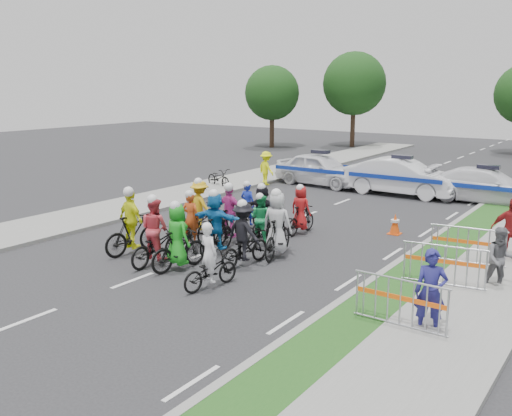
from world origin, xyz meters
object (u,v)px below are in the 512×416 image
Objects in this scene: rider_2 at (156,239)px; tree_0 at (272,93)px; barrier_2 at (467,247)px; rider_12 at (248,213)px; rider_3 at (132,228)px; police_car_2 at (487,186)px; rider_6 at (192,229)px; rider_8 at (261,226)px; spectator_2 at (511,230)px; cone_0 at (395,224)px; police_car_0 at (320,169)px; police_car_1 at (401,177)px; rider_13 at (301,214)px; barrier_0 at (400,305)px; rider_10 at (200,213)px; rider_11 at (263,214)px; tree_3 at (354,84)px; rider_4 at (244,240)px; parked_bike at (219,178)px; rider_1 at (178,243)px; spectator_0 at (431,292)px; marshal_hiviz at (266,168)px; rider_7 at (277,231)px; spectator_1 at (501,259)px; rider_0 at (210,266)px; rider_9 at (230,220)px; rider_5 at (216,227)px; barrier_1 at (444,268)px.

tree_0 is at bearing -63.69° from rider_2.
rider_12 is at bearing -179.92° from barrier_2.
rider_3 reaches higher than police_car_2.
rider_8 is (1.66, 1.32, 0.04)m from rider_6.
spectator_2 is 2.64× the size of cone_0.
barrier_2 is (9.45, -9.11, -0.23)m from police_car_0.
rider_8 is at bearing 177.29° from police_car_1.
cone_0 is (2.60, 1.76, -0.33)m from rider_13.
barrier_0 is 1.00× the size of barrier_2.
rider_10 reaches higher than cone_0.
rider_11 reaches higher than barrier_0.
rider_4 is at bearing -70.11° from tree_3.
rider_13 is 9.25m from parked_bike.
rider_1 is 3.18m from rider_8.
spectator_0 is (9.96, -13.87, 0.09)m from police_car_0.
rider_8 is 10.34m from parked_bike.
marshal_hiviz is 17.28m from tree_0.
rider_7 is 1.14× the size of parked_bike.
rider_4 reaches higher than parked_bike.
rider_11 is 1.35m from rider_13.
barrier_2 is 1.12× the size of parked_bike.
tree_0 is at bearing 42.96° from parked_bike.
rider_2 is at bearing 174.94° from spectator_1.
rider_9 reaches higher than rider_0.
rider_5 reaches higher than police_car_1.
rider_12 is 0.85× the size of barrier_1.
rider_10 is 9.79m from marshal_hiviz.
spectator_1 is (9.54, 2.92, 0.01)m from rider_3.
tree_3 is at bearing -67.93° from rider_3.
spectator_1 is at bearing -154.44° from rider_3.
rider_5 is 11.83m from marshal_hiviz.
barrier_0 is (4.75, -2.86, -0.22)m from rider_7.
rider_7 is at bearing 179.40° from rider_10.
rider_6 is 13.49m from police_car_2.
rider_5 is at bearing -43.47° from rider_0.
rider_2 reaches higher than barrier_2.
rider_12 is 0.37× the size of police_car_0.
rider_12 is at bearing 142.46° from marshal_hiviz.
rider_6 is 0.92× the size of barrier_0.
police_car_1 reaches higher than barrier_0.
rider_7 is 0.44× the size of police_car_0.
rider_11 is 2.58× the size of cone_0.
rider_10 is 1.26× the size of spectator_1.
cone_0 is at bearing 111.61° from spectator_1.
police_car_1 is 2.70× the size of spectator_2.
spectator_2 is (5.61, 3.29, 0.14)m from rider_7.
rider_2 reaches higher than rider_1.
rider_0 is at bearing -103.64° from cone_0.
marshal_hiviz is (-4.27, 10.51, 0.23)m from rider_6.
marshal_hiviz is 0.83× the size of barrier_2.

